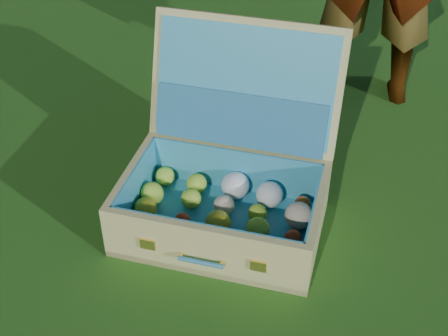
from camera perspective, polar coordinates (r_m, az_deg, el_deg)
ground at (r=1.98m, az=4.56°, el=-6.05°), size 60.00×60.00×0.00m
stray_ball at (r=1.95m, az=-9.23°, el=-6.01°), size 0.07×0.07×0.07m
suitcase at (r=1.96m, az=0.55°, el=-0.33°), size 0.71×0.68×0.57m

